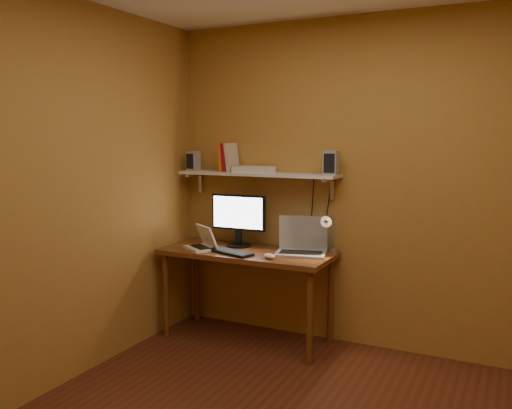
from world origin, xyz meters
The scene contains 14 objects.
room centered at (0.00, 0.00, 1.30)m, with size 3.44×3.24×2.64m.
desk centered at (-0.95, 1.28, 0.66)m, with size 1.40×0.60×0.75m.
wall_shelf centered at (-0.95, 1.47, 1.36)m, with size 1.40×0.25×0.21m.
monitor centered at (-1.09, 1.41, 1.00)m, with size 0.49×0.21×0.44m.
laptop centered at (-0.51, 1.38, 0.83)m, with size 0.44×0.36×0.29m.
netbook centered at (-1.30, 1.18, 0.80)m, with size 0.33×0.31×0.20m.
keyboard centered at (-1.01, 1.13, 0.76)m, with size 0.40×0.13×0.02m, color black.
mouse centered at (-0.66, 1.10, 0.77)m, with size 0.10×0.07×0.04m, color white.
desk_lamp centered at (-0.29, 1.41, 0.96)m, with size 0.09×0.23×0.38m.
speaker_left centered at (-1.57, 1.46, 1.46)m, with size 0.09×0.09×0.17m, color gray.
speaker_right centered at (-0.31, 1.47, 1.47)m, with size 0.11×0.11×0.19m, color gray.
books centered at (-1.24, 1.50, 1.50)m, with size 0.14×0.17×0.24m.
shelf_camera centered at (-1.12, 1.42, 1.40)m, with size 0.09×0.05×0.06m.
router centered at (-0.98, 1.47, 1.40)m, with size 0.31×0.20×0.05m, color white.
Camera 1 is at (1.03, -2.56, 1.68)m, focal length 38.00 mm.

